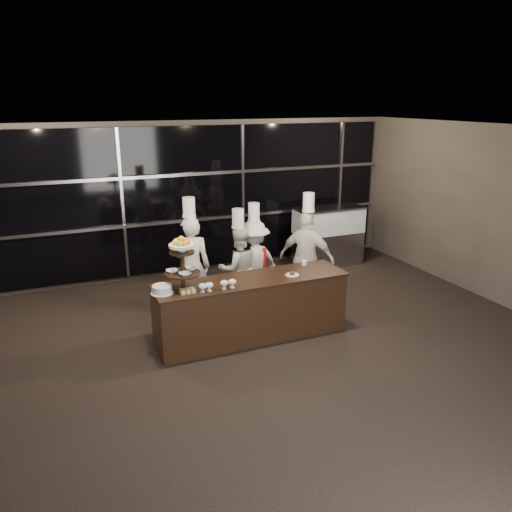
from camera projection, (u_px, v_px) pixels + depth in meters
name	position (u px, v px, depth m)	size (l,w,h in m)	color
room	(307.00, 282.00, 5.37)	(10.00, 10.00, 10.00)	black
window_wall	(185.00, 200.00, 9.70)	(8.60, 0.10, 2.80)	black
buffet_counter	(251.00, 308.00, 7.29)	(2.84, 0.74, 0.92)	black
display_stand	(182.00, 259.00, 6.65)	(0.48, 0.48, 0.74)	black
compotes	(217.00, 284.00, 6.72)	(0.53, 0.11, 0.12)	silver
layer_cake	(162.00, 289.00, 6.61)	(0.30, 0.30, 0.11)	white
pastry_squares	(188.00, 291.00, 6.63)	(0.19, 0.13, 0.05)	#F5CC77
small_plate	(292.00, 274.00, 7.29)	(0.20, 0.20, 0.05)	white
chef_cup	(304.00, 263.00, 7.73)	(0.08, 0.08, 0.07)	white
display_case	(328.00, 233.00, 10.47)	(1.44, 0.63, 1.24)	#A5A5AA
chef_a	(191.00, 265.00, 7.93)	(0.68, 0.54, 1.95)	silver
chef_b	(239.00, 268.00, 8.22)	(0.72, 0.58, 1.71)	silver
chef_c	(254.00, 262.00, 8.47)	(1.03, 0.72, 1.76)	silver
chef_d	(307.00, 257.00, 8.39)	(0.93, 0.98, 1.93)	white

